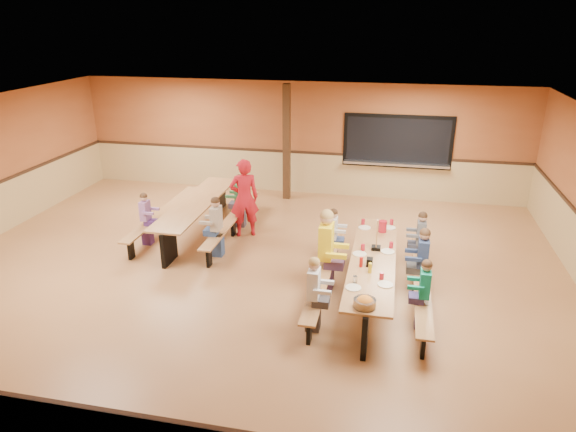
# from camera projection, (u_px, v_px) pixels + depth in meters

# --- Properties ---
(ground) EXTENTS (12.00, 12.00, 0.00)m
(ground) POSITION_uv_depth(u_px,v_px,m) (249.00, 274.00, 9.74)
(ground) COLOR #925E37
(ground) RESTS_ON ground
(room_envelope) EXTENTS (12.04, 10.04, 3.02)m
(room_envelope) POSITION_uv_depth(u_px,v_px,m) (248.00, 241.00, 9.48)
(room_envelope) COLOR #9A552C
(room_envelope) RESTS_ON ground
(kitchen_pass_through) EXTENTS (2.78, 0.28, 1.38)m
(kitchen_pass_through) POSITION_uv_depth(u_px,v_px,m) (397.00, 144.00, 13.21)
(kitchen_pass_through) COLOR black
(kitchen_pass_through) RESTS_ON ground
(structural_post) EXTENTS (0.18, 0.18, 3.00)m
(structural_post) POSITION_uv_depth(u_px,v_px,m) (287.00, 143.00, 13.24)
(structural_post) COLOR #331F11
(structural_post) RESTS_ON ground
(cafeteria_table_main) EXTENTS (1.91, 3.70, 0.74)m
(cafeteria_table_main) POSITION_uv_depth(u_px,v_px,m) (372.00, 269.00, 8.77)
(cafeteria_table_main) COLOR #9B6A3D
(cafeteria_table_main) RESTS_ON ground
(cafeteria_table_second) EXTENTS (1.91, 3.70, 0.74)m
(cafeteria_table_second) POSITION_uv_depth(u_px,v_px,m) (197.00, 210.00, 11.42)
(cafeteria_table_second) COLOR #9B6A3D
(cafeteria_table_second) RESTS_ON ground
(seated_child_white_left) EXTENTS (0.37, 0.30, 1.22)m
(seated_child_white_left) POSITION_uv_depth(u_px,v_px,m) (314.00, 295.00, 7.81)
(seated_child_white_left) COLOR silver
(seated_child_white_left) RESTS_ON ground
(seated_adult_yellow) EXTENTS (0.50, 0.41, 1.48)m
(seated_adult_yellow) POSITION_uv_depth(u_px,v_px,m) (326.00, 251.00, 8.96)
(seated_adult_yellow) COLOR yellow
(seated_adult_yellow) RESTS_ON ground
(seated_child_grey_left) EXTENTS (0.33, 0.27, 1.13)m
(seated_child_grey_left) POSITION_uv_depth(u_px,v_px,m) (333.00, 237.00, 9.94)
(seated_child_grey_left) COLOR silver
(seated_child_grey_left) RESTS_ON ground
(seated_child_teal_right) EXTENTS (0.34, 0.28, 1.15)m
(seated_child_teal_right) POSITION_uv_depth(u_px,v_px,m) (424.00, 295.00, 7.87)
(seated_child_teal_right) COLOR #0F8A6C
(seated_child_teal_right) RESTS_ON ground
(seated_child_navy_right) EXTENTS (0.39, 0.32, 1.24)m
(seated_child_navy_right) POSITION_uv_depth(u_px,v_px,m) (422.00, 263.00, 8.77)
(seated_child_navy_right) COLOR navy
(seated_child_navy_right) RESTS_ON ground
(seated_child_char_right) EXTENTS (0.35, 0.29, 1.17)m
(seated_child_char_right) POSITION_uv_depth(u_px,v_px,m) (420.00, 242.00, 9.68)
(seated_child_char_right) COLOR #55585F
(seated_child_char_right) RESTS_ON ground
(seated_child_purple_sec) EXTENTS (0.33, 0.27, 1.13)m
(seated_child_purple_sec) POSITION_uv_depth(u_px,v_px,m) (146.00, 219.00, 10.82)
(seated_child_purple_sec) COLOR #8C5D9B
(seated_child_purple_sec) RESTS_ON ground
(seated_child_green_sec) EXTENTS (0.38, 0.31, 1.22)m
(seated_child_green_sec) POSITION_uv_depth(u_px,v_px,m) (240.00, 201.00, 11.74)
(seated_child_green_sec) COLOR #2F7142
(seated_child_green_sec) RESTS_ON ground
(seated_child_tan_sec) EXTENTS (0.38, 0.31, 1.24)m
(seated_child_tan_sec) POSITION_uv_depth(u_px,v_px,m) (217.00, 227.00, 10.28)
(seated_child_tan_sec) COLOR #A49785
(seated_child_tan_sec) RESTS_ON ground
(standing_woman) EXTENTS (0.75, 0.65, 1.75)m
(standing_woman) POSITION_uv_depth(u_px,v_px,m) (244.00, 198.00, 11.15)
(standing_woman) COLOR red
(standing_woman) RESTS_ON ground
(punch_pitcher) EXTENTS (0.16, 0.16, 0.22)m
(punch_pitcher) POSITION_uv_depth(u_px,v_px,m) (383.00, 226.00, 9.71)
(punch_pitcher) COLOR #B21726
(punch_pitcher) RESTS_ON cafeteria_table_main
(chip_bowl) EXTENTS (0.32, 0.32, 0.15)m
(chip_bowl) POSITION_uv_depth(u_px,v_px,m) (365.00, 302.00, 7.21)
(chip_bowl) COLOR #FF9E28
(chip_bowl) RESTS_ON cafeteria_table_main
(napkin_dispenser) EXTENTS (0.10, 0.14, 0.13)m
(napkin_dispenser) POSITION_uv_depth(u_px,v_px,m) (370.00, 262.00, 8.41)
(napkin_dispenser) COLOR black
(napkin_dispenser) RESTS_ON cafeteria_table_main
(condiment_mustard) EXTENTS (0.06, 0.06, 0.17)m
(condiment_mustard) POSITION_uv_depth(u_px,v_px,m) (370.00, 268.00, 8.17)
(condiment_mustard) COLOR yellow
(condiment_mustard) RESTS_ON cafeteria_table_main
(condiment_ketchup) EXTENTS (0.06, 0.06, 0.17)m
(condiment_ketchup) POSITION_uv_depth(u_px,v_px,m) (361.00, 262.00, 8.36)
(condiment_ketchup) COLOR #B2140F
(condiment_ketchup) RESTS_ON cafeteria_table_main
(table_paddle) EXTENTS (0.16, 0.16, 0.56)m
(table_paddle) POSITION_uv_depth(u_px,v_px,m) (376.00, 242.00, 8.96)
(table_paddle) COLOR black
(table_paddle) RESTS_ON cafeteria_table_main
(place_settings) EXTENTS (0.65, 3.30, 0.11)m
(place_settings) POSITION_uv_depth(u_px,v_px,m) (373.00, 255.00, 8.67)
(place_settings) COLOR beige
(place_settings) RESTS_ON cafeteria_table_main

